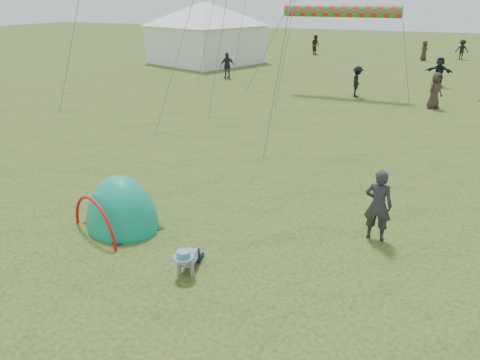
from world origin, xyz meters
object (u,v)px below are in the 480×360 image
at_px(crawling_toddler, 188,258).
at_px(event_marquee, 206,30).
at_px(standing_adult, 378,205).
at_px(popup_tent, 123,226).

xyz_separation_m(crawling_toddler, event_marquee, (-13.77, 26.93, 2.20)).
height_order(crawling_toddler, event_marquee, event_marquee).
height_order(crawling_toddler, standing_adult, standing_adult).
bearing_deg(standing_adult, crawling_toddler, 44.16).
bearing_deg(event_marquee, standing_adult, -35.27).
relative_size(popup_tent, standing_adult, 1.52).
relative_size(crawling_toddler, standing_adult, 0.46).
bearing_deg(popup_tent, standing_adult, 40.93).
bearing_deg(event_marquee, popup_tent, -46.44).
relative_size(standing_adult, event_marquee, 0.22).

